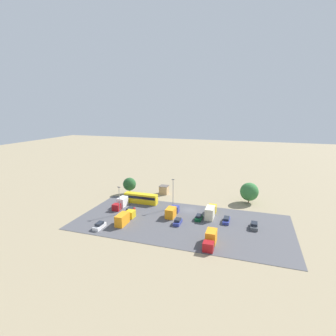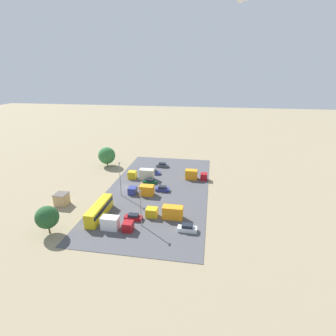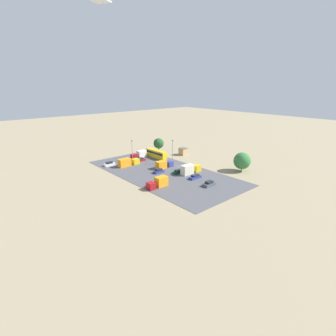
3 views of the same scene
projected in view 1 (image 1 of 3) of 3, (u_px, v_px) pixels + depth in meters
name	position (u px, v px, depth m)	size (l,w,h in m)	color
ground_plane	(189.00, 210.00, 84.34)	(400.00, 400.00, 0.00)	gray
parking_lot_surface	(181.00, 222.00, 75.26)	(60.69, 29.51, 0.08)	#4C4C51
shed_building	(164.00, 190.00, 100.43)	(3.34, 3.28, 3.17)	tan
bus	(141.00, 198.00, 90.17)	(11.68, 2.46, 3.37)	gold
parked_car_0	(100.00, 226.00, 71.26)	(1.74, 4.29, 1.65)	silver
parked_car_1	(178.00, 222.00, 73.91)	(1.76, 4.01, 1.53)	navy
parked_car_2	(254.00, 226.00, 71.29)	(1.93, 4.36, 1.62)	#4C5156
parked_car_3	(199.00, 217.00, 76.96)	(1.78, 4.14, 1.41)	#0C4723
parked_car_4	(226.00, 220.00, 75.19)	(1.77, 4.77, 1.41)	navy
parked_car_5	(130.00, 210.00, 82.61)	(1.74, 4.25, 1.42)	maroon
parked_truck_0	(211.00, 212.00, 78.74)	(2.38, 8.54, 3.45)	gold
parked_truck_1	(172.00, 212.00, 79.47)	(2.47, 7.33, 2.87)	navy
parked_truck_2	(210.00, 239.00, 62.36)	(2.41, 7.14, 3.12)	maroon
parked_truck_3	(121.00, 203.00, 86.43)	(2.31, 7.15, 2.99)	maroon
parked_truck_4	(125.00, 218.00, 74.65)	(2.33, 8.91, 3.10)	gold
tree_near_shed	(130.00, 184.00, 99.75)	(4.94, 4.94, 6.36)	brown
tree_apron_mid	(249.00, 192.00, 90.23)	(6.25, 6.25, 7.12)	brown
light_pole_lot_centre	(173.00, 193.00, 84.56)	(0.90, 0.28, 9.85)	gray
light_pole_lot_edge	(119.00, 199.00, 79.98)	(0.90, 0.28, 8.79)	gray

